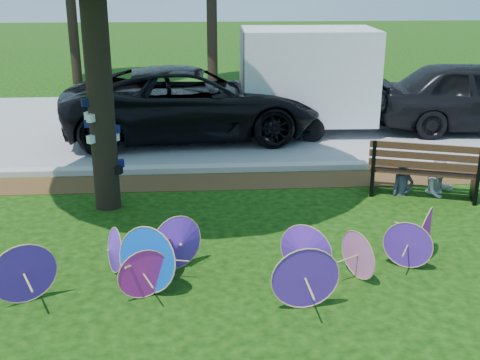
% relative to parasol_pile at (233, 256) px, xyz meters
% --- Properties ---
extents(ground, '(90.00, 90.00, 0.00)m').
position_rel_parasol_pile_xyz_m(ground, '(-0.29, -0.42, -0.39)').
color(ground, black).
rests_on(ground, ground).
extents(mulch_strip, '(90.00, 1.00, 0.01)m').
position_rel_parasol_pile_xyz_m(mulch_strip, '(-0.29, 4.08, -0.38)').
color(mulch_strip, '#472D16').
rests_on(mulch_strip, ground).
extents(curb, '(90.00, 0.30, 0.12)m').
position_rel_parasol_pile_xyz_m(curb, '(-0.29, 4.78, -0.33)').
color(curb, '#B7B5AD').
rests_on(curb, ground).
extents(street, '(90.00, 8.00, 0.01)m').
position_rel_parasol_pile_xyz_m(street, '(-0.29, 8.93, -0.38)').
color(street, gray).
rests_on(street, ground).
extents(parasol_pile, '(6.20, 1.76, 0.90)m').
position_rel_parasol_pile_xyz_m(parasol_pile, '(0.00, 0.00, 0.00)').
color(parasol_pile, '#C21F96').
rests_on(parasol_pile, ground).
extents(black_van, '(6.52, 3.42, 1.75)m').
position_rel_parasol_pile_xyz_m(black_van, '(-0.57, 7.53, 0.49)').
color(black_van, black).
rests_on(black_van, ground).
extents(dark_pickup, '(5.51, 2.63, 1.82)m').
position_rel_parasol_pile_xyz_m(dark_pickup, '(6.83, 7.68, 0.52)').
color(dark_pickup, black).
rests_on(dark_pickup, ground).
extents(cargo_trailer, '(3.38, 2.20, 2.92)m').
position_rel_parasol_pile_xyz_m(cargo_trailer, '(2.38, 7.98, 1.07)').
color(cargo_trailer, white).
rests_on(cargo_trailer, ground).
extents(park_bench, '(2.17, 1.38, 1.06)m').
position_rel_parasol_pile_xyz_m(park_bench, '(3.72, 3.10, 0.14)').
color(park_bench, black).
rests_on(park_bench, ground).
extents(person_left, '(0.51, 0.40, 1.24)m').
position_rel_parasol_pile_xyz_m(person_left, '(3.37, 3.15, 0.23)').
color(person_left, '#37394B').
rests_on(person_left, ground).
extents(person_right, '(0.72, 0.62, 1.30)m').
position_rel_parasol_pile_xyz_m(person_right, '(4.07, 3.15, 0.26)').
color(person_right, '#BABAC3').
rests_on(person_right, ground).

